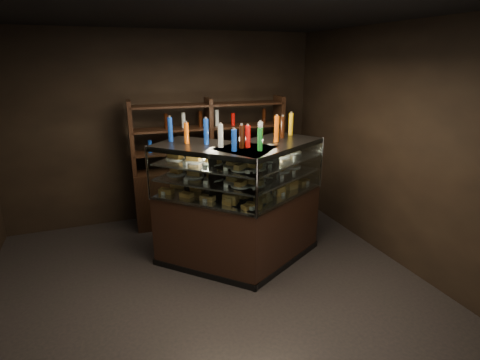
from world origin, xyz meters
TOP-DOWN VIEW (x-y plane):
  - ground at (0.00, 0.00)m, footprint 5.00×5.00m
  - room_shell at (0.00, 0.00)m, footprint 5.02×5.02m
  - display_case at (0.58, 0.58)m, footprint 2.28×1.55m
  - food_display at (0.58, 0.58)m, footprint 1.87×1.05m
  - bottles_top at (0.58, 0.58)m, footprint 1.69×0.91m
  - potted_conifer at (1.56, 0.89)m, footprint 0.38×0.38m
  - back_shelving at (0.60, 2.05)m, footprint 2.43×0.54m

SIDE VIEW (x-z plane):
  - ground at x=0.00m, z-range 0.00..0.00m
  - potted_conifer at x=1.56m, z-range 0.06..0.87m
  - display_case at x=0.58m, z-range -0.27..1.33m
  - back_shelving at x=0.60m, z-range -0.39..1.61m
  - food_display at x=0.58m, z-range 0.98..1.46m
  - bottles_top at x=0.58m, z-range 1.58..1.88m
  - room_shell at x=0.00m, z-range 0.44..3.45m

